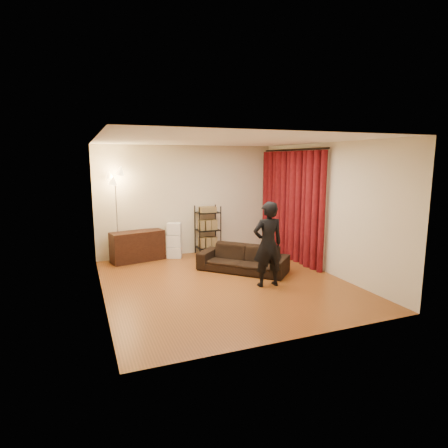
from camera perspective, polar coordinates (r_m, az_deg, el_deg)
name	(u,v)px	position (r m, az deg, el deg)	size (l,w,h in m)	color
floor	(225,283)	(7.35, 0.14, -8.91)	(5.00, 5.00, 0.00)	brown
ceiling	(225,140)	(6.97, 0.14, 12.62)	(5.00, 5.00, 0.00)	white
wall_back	(188,200)	(9.38, -5.52, 3.59)	(5.00, 5.00, 0.00)	beige
wall_front	(298,240)	(4.83, 11.16, -2.41)	(5.00, 5.00, 0.00)	beige
wall_left	(99,221)	(6.55, -18.47, 0.46)	(5.00, 5.00, 0.00)	beige
wall_right	(324,208)	(8.13, 15.06, 2.35)	(5.00, 5.00, 0.00)	beige
curtain_rod	(293,150)	(8.94, 10.53, 11.07)	(0.04, 0.04, 2.65)	black
curtain	(291,206)	(9.00, 10.16, 2.74)	(0.22, 2.65, 2.55)	maroon
sofa	(243,259)	(8.00, 2.88, -5.31)	(1.88, 0.73, 0.55)	black
person	(268,244)	(7.01, 6.70, -3.08)	(0.59, 0.39, 1.60)	black
media_cabinet	(138,246)	(9.01, -13.04, -3.30)	(1.21, 0.46, 0.71)	black
storage_boxes	(174,240)	(9.13, -7.58, -2.48)	(0.34, 0.28, 0.86)	silver
wire_shelf	(208,230)	(9.41, -2.49, -0.91)	(0.55, 0.39, 1.22)	black
floor_lamp	(117,218)	(8.81, -16.03, 0.95)	(0.38, 0.38, 2.12)	silver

